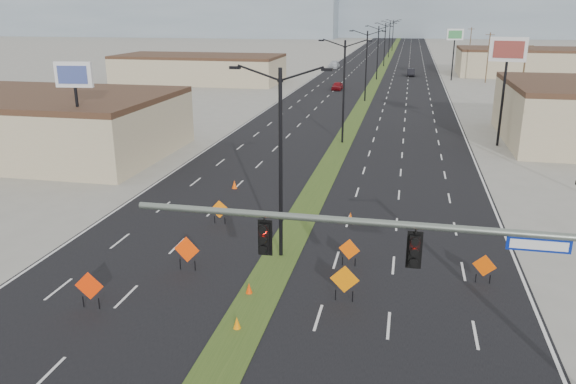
% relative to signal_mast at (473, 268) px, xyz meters
% --- Properties ---
extents(road_surface, '(25.00, 400.00, 0.02)m').
position_rel_signal_mast_xyz_m(road_surface, '(-8.56, 98.00, -4.79)').
color(road_surface, black).
rests_on(road_surface, ground).
extents(median_strip, '(2.00, 400.00, 0.04)m').
position_rel_signal_mast_xyz_m(median_strip, '(-8.56, 98.00, -4.79)').
color(median_strip, '#2B4719').
rests_on(median_strip, ground).
extents(building_sw_far, '(30.00, 14.00, 4.50)m').
position_rel_signal_mast_xyz_m(building_sw_far, '(-40.56, 83.00, -2.54)').
color(building_sw_far, tan).
rests_on(building_sw_far, ground).
extents(building_se_far, '(44.00, 16.00, 5.00)m').
position_rel_signal_mast_xyz_m(building_se_far, '(29.44, 108.00, -2.29)').
color(building_se_far, tan).
rests_on(building_se_far, ground).
extents(mesa_west, '(180.00, 50.00, 22.00)m').
position_rel_signal_mast_xyz_m(mesa_west, '(-128.56, 278.00, 6.21)').
color(mesa_west, gray).
rests_on(mesa_west, ground).
extents(mesa_center, '(220.00, 50.00, 28.00)m').
position_rel_signal_mast_xyz_m(mesa_center, '(31.44, 298.00, 9.21)').
color(mesa_center, gray).
rests_on(mesa_center, ground).
extents(mesa_backdrop, '(140.00, 50.00, 32.00)m').
position_rel_signal_mast_xyz_m(mesa_backdrop, '(-38.56, 318.00, 11.21)').
color(mesa_backdrop, gray).
rests_on(mesa_backdrop, ground).
extents(signal_mast, '(16.30, 0.60, 8.00)m').
position_rel_signal_mast_xyz_m(signal_mast, '(0.00, 0.00, 0.00)').
color(signal_mast, slate).
rests_on(signal_mast, ground).
extents(streetlight_0, '(5.15, 0.24, 10.02)m').
position_rel_signal_mast_xyz_m(streetlight_0, '(-8.56, 10.00, 0.63)').
color(streetlight_0, black).
rests_on(streetlight_0, ground).
extents(streetlight_1, '(5.15, 0.24, 10.02)m').
position_rel_signal_mast_xyz_m(streetlight_1, '(-8.56, 38.00, 0.63)').
color(streetlight_1, black).
rests_on(streetlight_1, ground).
extents(streetlight_2, '(5.15, 0.24, 10.02)m').
position_rel_signal_mast_xyz_m(streetlight_2, '(-8.56, 66.00, 0.63)').
color(streetlight_2, black).
rests_on(streetlight_2, ground).
extents(streetlight_3, '(5.15, 0.24, 10.02)m').
position_rel_signal_mast_xyz_m(streetlight_3, '(-8.56, 94.00, 0.63)').
color(streetlight_3, black).
rests_on(streetlight_3, ground).
extents(streetlight_4, '(5.15, 0.24, 10.02)m').
position_rel_signal_mast_xyz_m(streetlight_4, '(-8.56, 122.00, 0.63)').
color(streetlight_4, black).
rests_on(streetlight_4, ground).
extents(streetlight_5, '(5.15, 0.24, 10.02)m').
position_rel_signal_mast_xyz_m(streetlight_5, '(-8.56, 150.00, 0.63)').
color(streetlight_5, black).
rests_on(streetlight_5, ground).
extents(streetlight_6, '(5.15, 0.24, 10.02)m').
position_rel_signal_mast_xyz_m(streetlight_6, '(-8.56, 178.00, 0.63)').
color(streetlight_6, black).
rests_on(streetlight_6, ground).
extents(utility_pole_1, '(1.60, 0.20, 9.00)m').
position_rel_signal_mast_xyz_m(utility_pole_1, '(11.44, 58.00, -0.12)').
color(utility_pole_1, '#4C3823').
rests_on(utility_pole_1, ground).
extents(utility_pole_2, '(1.60, 0.20, 9.00)m').
position_rel_signal_mast_xyz_m(utility_pole_2, '(11.44, 93.00, -0.12)').
color(utility_pole_2, '#4C3823').
rests_on(utility_pole_2, ground).
extents(utility_pole_3, '(1.60, 0.20, 9.00)m').
position_rel_signal_mast_xyz_m(utility_pole_3, '(11.44, 128.00, -0.12)').
color(utility_pole_3, '#4C3823').
rests_on(utility_pole_3, ground).
extents(car_left, '(1.69, 3.96, 1.33)m').
position_rel_signal_mast_xyz_m(car_left, '(-14.10, 77.59, -4.13)').
color(car_left, maroon).
rests_on(car_left, ground).
extents(car_mid, '(1.60, 4.37, 1.43)m').
position_rel_signal_mast_xyz_m(car_mid, '(-2.12, 102.03, -4.08)').
color(car_mid, black).
rests_on(car_mid, ground).
extents(car_far, '(2.32, 5.45, 1.57)m').
position_rel_signal_mast_xyz_m(car_far, '(-19.66, 114.87, -4.01)').
color(car_far, silver).
rests_on(car_far, ground).
extents(construction_sign_0, '(1.32, 0.15, 1.77)m').
position_rel_signal_mast_xyz_m(construction_sign_0, '(-15.57, 2.74, -3.75)').
color(construction_sign_0, '#F43205').
rests_on(construction_sign_0, ground).
extents(construction_sign_1, '(1.38, 0.13, 1.84)m').
position_rel_signal_mast_xyz_m(construction_sign_1, '(-12.82, 7.27, -3.71)').
color(construction_sign_1, '#FF4005').
rests_on(construction_sign_1, ground).
extents(construction_sign_2, '(1.10, 0.37, 1.52)m').
position_rel_signal_mast_xyz_m(construction_sign_2, '(-13.34, 13.91, -3.90)').
color(construction_sign_2, orange).
rests_on(construction_sign_2, ground).
extents(construction_sign_3, '(1.11, 0.27, 1.50)m').
position_rel_signal_mast_xyz_m(construction_sign_3, '(-4.83, 9.48, -3.91)').
color(construction_sign_3, '#F45605').
rests_on(construction_sign_3, ground).
extents(construction_sign_4, '(1.33, 0.05, 1.77)m').
position_rel_signal_mast_xyz_m(construction_sign_4, '(-4.64, 5.71, -3.75)').
color(construction_sign_4, orange).
rests_on(construction_sign_4, ground).
extents(construction_sign_5, '(1.09, 0.35, 1.50)m').
position_rel_signal_mast_xyz_m(construction_sign_5, '(1.75, 8.90, -3.92)').
color(construction_sign_5, '#DE4B04').
rests_on(construction_sign_5, ground).
extents(cone_0, '(0.43, 0.43, 0.57)m').
position_rel_signal_mast_xyz_m(cone_0, '(-8.72, 2.42, -4.51)').
color(cone_0, orange).
rests_on(cone_0, ground).
extents(cone_1, '(0.41, 0.41, 0.56)m').
position_rel_signal_mast_xyz_m(cone_1, '(-9.06, 5.47, -4.51)').
color(cone_1, '#E73D04').
rests_on(cone_1, ground).
extents(cone_2, '(0.44, 0.44, 0.56)m').
position_rel_signal_mast_xyz_m(cone_2, '(-5.44, 16.08, -4.51)').
color(cone_2, '#ED5205').
rests_on(cone_2, ground).
extents(cone_3, '(0.44, 0.44, 0.65)m').
position_rel_signal_mast_xyz_m(cone_3, '(-14.60, 21.03, -4.46)').
color(cone_3, '#FF4F05').
rests_on(cone_3, ground).
extents(pole_sign_west, '(2.94, 0.74, 8.95)m').
position_rel_signal_mast_xyz_m(pole_sign_west, '(-27.64, 22.23, 2.48)').
color(pole_sign_west, black).
rests_on(pole_sign_west, ground).
extents(pole_sign_east_near, '(3.37, 1.03, 10.34)m').
position_rel_signal_mast_xyz_m(pole_sign_east_near, '(6.54, 39.98, 3.70)').
color(pole_sign_east_near, black).
rests_on(pole_sign_east_near, ground).
extents(pole_sign_east_far, '(3.12, 0.88, 9.51)m').
position_rel_signal_mast_xyz_m(pole_sign_east_far, '(5.53, 95.87, 2.97)').
color(pole_sign_east_far, black).
rests_on(pole_sign_east_far, ground).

